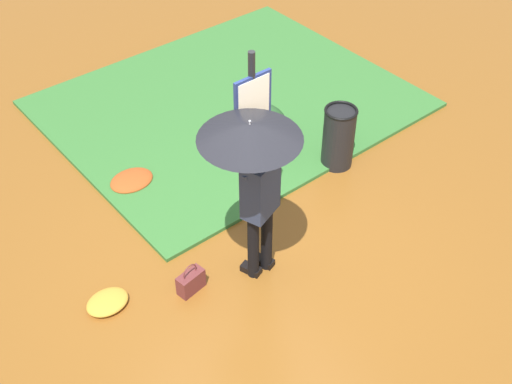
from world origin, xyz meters
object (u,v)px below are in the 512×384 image
at_px(person_with_umbrella, 255,161).
at_px(info_sign_post, 252,128).
at_px(trash_bin, 339,137).
at_px(handbag, 191,281).

height_order(person_with_umbrella, info_sign_post, info_sign_post).
bearing_deg(person_with_umbrella, trash_bin, -158.21).
height_order(info_sign_post, trash_bin, info_sign_post).
xyz_separation_m(info_sign_post, handbag, (1.06, 0.28, -1.32)).
bearing_deg(info_sign_post, trash_bin, -170.36).
relative_size(info_sign_post, trash_bin, 2.76).
distance_m(person_with_umbrella, handbag, 1.59).
distance_m(info_sign_post, trash_bin, 1.92).
xyz_separation_m(person_with_umbrella, handbag, (0.65, -0.25, -1.42)).
relative_size(info_sign_post, handbag, 6.22).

